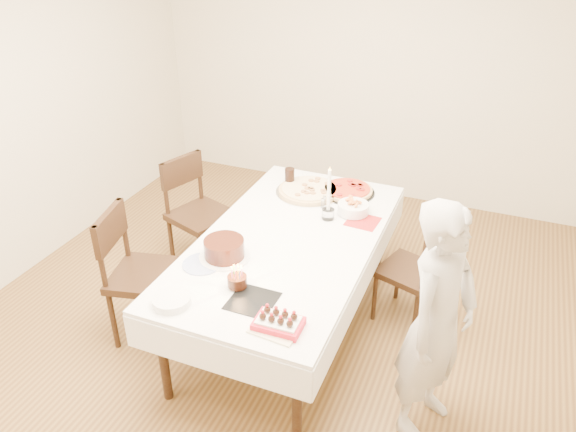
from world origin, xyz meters
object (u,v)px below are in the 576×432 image
at_px(pizza_white, 309,190).
at_px(cola_glass, 290,177).
at_px(chair_left_savory, 201,216).
at_px(chair_right_savory, 409,271).
at_px(chair_left_dessert, 147,276).
at_px(pasta_bowl, 353,208).
at_px(dining_table, 288,283).
at_px(person, 437,323).
at_px(pizza_pepperoni, 347,190).
at_px(layer_cake, 224,249).
at_px(strawberry_box, 278,323).
at_px(birthday_cake, 237,276).
at_px(taper_candle, 329,193).

xyz_separation_m(pizza_white, cola_glass, (-0.19, 0.07, 0.05)).
bearing_deg(pizza_white, chair_left_savory, -164.27).
bearing_deg(chair_left_savory, chair_right_savory, -162.65).
relative_size(chair_right_savory, pizza_white, 1.60).
height_order(chair_left_dessert, pasta_bowl, chair_left_dessert).
bearing_deg(dining_table, chair_left_dessert, -153.32).
relative_size(person, pizza_pepperoni, 3.46).
bearing_deg(dining_table, layer_cake, -128.83).
bearing_deg(strawberry_box, cola_glass, 110.13).
bearing_deg(pizza_white, layer_cake, -99.86).
relative_size(chair_left_savory, person, 0.64).
relative_size(pizza_pepperoni, cola_glass, 2.96).
distance_m(pasta_bowl, birthday_cake, 1.19).
xyz_separation_m(person, cola_glass, (-1.39, 1.26, 0.08)).
relative_size(birthday_cake, strawberry_box, 0.50).
bearing_deg(pasta_bowl, layer_cake, -124.54).
relative_size(dining_table, chair_right_savory, 2.53).
bearing_deg(cola_glass, taper_candle, -40.91).
xyz_separation_m(chair_left_dessert, pasta_bowl, (1.19, 0.95, 0.30)).
relative_size(pizza_pepperoni, strawberry_box, 1.65).
distance_m(pasta_bowl, cola_glass, 0.66).
xyz_separation_m(dining_table, pasta_bowl, (0.31, 0.51, 0.42)).
distance_m(taper_candle, cola_glass, 0.63).
xyz_separation_m(chair_left_dessert, person, (1.97, -0.05, 0.25)).
relative_size(chair_right_savory, layer_cake, 2.55).
distance_m(pizza_white, birthday_cake, 1.32).
bearing_deg(cola_glass, birthday_cake, -80.70).
bearing_deg(birthday_cake, dining_table, 83.25).
bearing_deg(layer_cake, birthday_cake, -49.02).
distance_m(person, pasta_bowl, 1.27).
distance_m(chair_right_savory, pizza_pepperoni, 0.82).
distance_m(pasta_bowl, strawberry_box, 1.37).
height_order(pizza_pepperoni, pasta_bowl, pasta_bowl).
bearing_deg(pizza_white, chair_right_savory, -18.22).
xyz_separation_m(dining_table, taper_candle, (0.16, 0.37, 0.58)).
distance_m(layer_cake, birthday_cake, 0.34).
distance_m(dining_table, chair_left_dessert, 0.99).
distance_m(person, cola_glass, 1.88).
bearing_deg(person, birthday_cake, 117.40).
distance_m(chair_left_savory, strawberry_box, 1.85).
relative_size(chair_left_dessert, pizza_pepperoni, 2.30).
xyz_separation_m(chair_left_dessert, birthday_cake, (0.81, -0.18, 0.33)).
xyz_separation_m(pizza_pepperoni, strawberry_box, (0.13, -1.68, 0.01)).
xyz_separation_m(pasta_bowl, layer_cake, (-0.60, -0.88, 0.02)).
height_order(person, layer_cake, person).
xyz_separation_m(dining_table, layer_cake, (-0.29, -0.37, 0.44)).
bearing_deg(person, chair_right_savory, 39.92).
bearing_deg(dining_table, strawberry_box, -71.00).
xyz_separation_m(chair_left_dessert, pizza_pepperoni, (1.05, 1.26, 0.28)).
height_order(person, pizza_pepperoni, person).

